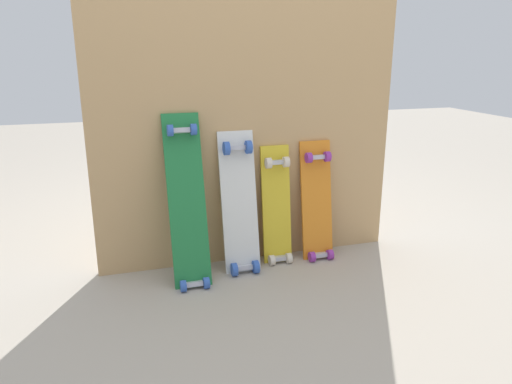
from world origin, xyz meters
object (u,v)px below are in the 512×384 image
skateboard_white (240,208)px  skateboard_yellow (277,211)px  skateboard_green (187,207)px  skateboard_orange (317,206)px

skateboard_white → skateboard_yellow: 0.23m
skateboard_green → skateboard_yellow: bearing=9.5°
skateboard_yellow → skateboard_orange: (0.24, -0.01, 0.01)m
skateboard_white → skateboard_green: bearing=-170.4°
skateboard_white → skateboard_orange: (0.46, 0.03, -0.04)m
skateboard_white → skateboard_orange: skateboard_white is taller
skateboard_yellow → skateboard_orange: bearing=-2.7°
skateboard_green → skateboard_orange: size_ratio=1.25×
skateboard_green → skateboard_yellow: (0.51, 0.08, -0.10)m
skateboard_white → skateboard_orange: size_ratio=1.10×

